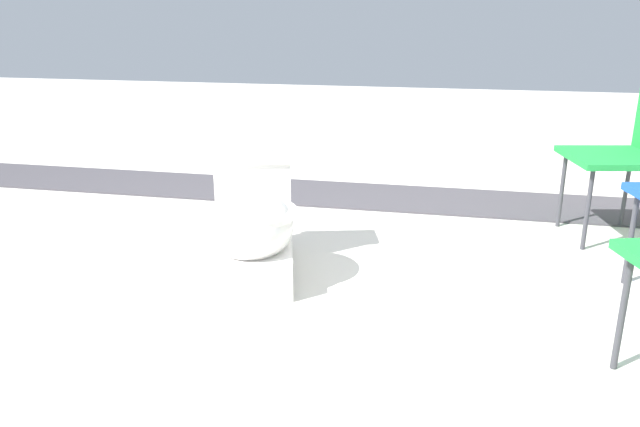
{
  "coord_description": "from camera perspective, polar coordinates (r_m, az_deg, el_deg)",
  "views": [
    {
      "loc": [
        2.51,
        0.74,
        1.12
      ],
      "look_at": [
        0.07,
        0.22,
        0.3
      ],
      "focal_mm": 35.0,
      "sensor_mm": 36.0,
      "label": 1
    }
  ],
  "objects": [
    {
      "name": "ground_plane",
      "position": [
        2.84,
        -4.14,
        -5.01
      ],
      "size": [
        14.0,
        14.0,
        0.0
      ],
      "primitive_type": "plane",
      "color": "beige"
    },
    {
      "name": "gravel_strip",
      "position": [
        3.88,
        7.89,
        1.38
      ],
      "size": [
        0.56,
        8.0,
        0.01
      ],
      "primitive_type": "cube",
      "color": "#423F44",
      "rests_on": "ground"
    },
    {
      "name": "toilet",
      "position": [
        2.71,
        -6.21,
        -1.21
      ],
      "size": [
        0.7,
        0.52,
        0.52
      ],
      "rotation": [
        0.0,
        0.0,
        0.26
      ],
      "color": "white",
      "rests_on": "ground"
    },
    {
      "name": "folding_chair_left",
      "position": [
        3.44,
        27.01,
        6.09
      ],
      "size": [
        0.52,
        0.52,
        0.83
      ],
      "rotation": [
        0.0,
        0.0,
        -1.37
      ],
      "color": "#1E8C38",
      "rests_on": "ground"
    }
  ]
}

